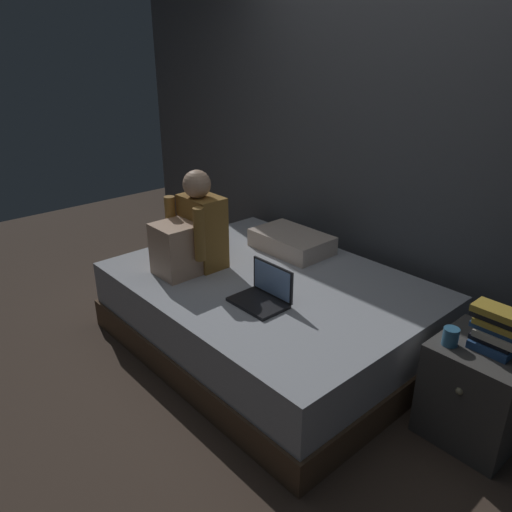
{
  "coord_description": "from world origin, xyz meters",
  "views": [
    {
      "loc": [
        1.85,
        -1.64,
        1.87
      ],
      "look_at": [
        -0.1,
        0.1,
        0.73
      ],
      "focal_mm": 34.68,
      "sensor_mm": 36.0,
      "label": 1
    }
  ],
  "objects_px": {
    "nightstand": "(477,391)",
    "person_sitting": "(192,233)",
    "laptop": "(264,293)",
    "bed": "(269,312)",
    "book_stack": "(496,329)",
    "mug": "(451,337)",
    "pillow": "(292,242)"
  },
  "relations": [
    {
      "from": "bed",
      "to": "nightstand",
      "type": "height_order",
      "value": "nightstand"
    },
    {
      "from": "person_sitting",
      "to": "mug",
      "type": "relative_size",
      "value": 7.28
    },
    {
      "from": "nightstand",
      "to": "pillow",
      "type": "relative_size",
      "value": 0.94
    },
    {
      "from": "nightstand",
      "to": "pillow",
      "type": "distance_m",
      "value": 1.59
    },
    {
      "from": "nightstand",
      "to": "laptop",
      "type": "xyz_separation_m",
      "value": [
        -1.1,
        -0.44,
        0.27
      ]
    },
    {
      "from": "person_sitting",
      "to": "laptop",
      "type": "height_order",
      "value": "person_sitting"
    },
    {
      "from": "laptop",
      "to": "pillow",
      "type": "height_order",
      "value": "laptop"
    },
    {
      "from": "bed",
      "to": "nightstand",
      "type": "distance_m",
      "value": 1.32
    },
    {
      "from": "nightstand",
      "to": "person_sitting",
      "type": "distance_m",
      "value": 1.88
    },
    {
      "from": "bed",
      "to": "pillow",
      "type": "xyz_separation_m",
      "value": [
        -0.24,
        0.45,
        0.31
      ]
    },
    {
      "from": "nightstand",
      "to": "person_sitting",
      "type": "xyz_separation_m",
      "value": [
        -1.76,
        -0.48,
        0.47
      ]
    },
    {
      "from": "bed",
      "to": "person_sitting",
      "type": "bearing_deg",
      "value": -149.95
    },
    {
      "from": "nightstand",
      "to": "person_sitting",
      "type": "height_order",
      "value": "person_sitting"
    },
    {
      "from": "bed",
      "to": "book_stack",
      "type": "bearing_deg",
      "value": 9.3
    },
    {
      "from": "nightstand",
      "to": "pillow",
      "type": "height_order",
      "value": "pillow"
    },
    {
      "from": "person_sitting",
      "to": "book_stack",
      "type": "relative_size",
      "value": 2.85
    },
    {
      "from": "laptop",
      "to": "book_stack",
      "type": "relative_size",
      "value": 1.39
    },
    {
      "from": "book_stack",
      "to": "person_sitting",
      "type": "bearing_deg",
      "value": -164.89
    },
    {
      "from": "nightstand",
      "to": "laptop",
      "type": "relative_size",
      "value": 1.64
    },
    {
      "from": "bed",
      "to": "pillow",
      "type": "height_order",
      "value": "pillow"
    },
    {
      "from": "pillow",
      "to": "book_stack",
      "type": "bearing_deg",
      "value": -8.46
    },
    {
      "from": "laptop",
      "to": "pillow",
      "type": "distance_m",
      "value": 0.81
    },
    {
      "from": "person_sitting",
      "to": "nightstand",
      "type": "bearing_deg",
      "value": 15.28
    },
    {
      "from": "bed",
      "to": "book_stack",
      "type": "distance_m",
      "value": 1.4
    },
    {
      "from": "nightstand",
      "to": "mug",
      "type": "height_order",
      "value": "mug"
    },
    {
      "from": "pillow",
      "to": "book_stack",
      "type": "height_order",
      "value": "book_stack"
    },
    {
      "from": "bed",
      "to": "laptop",
      "type": "xyz_separation_m",
      "value": [
        0.2,
        -0.23,
        0.3
      ]
    },
    {
      "from": "person_sitting",
      "to": "laptop",
      "type": "xyz_separation_m",
      "value": [
        0.65,
        0.04,
        -0.2
      ]
    },
    {
      "from": "person_sitting",
      "to": "bed",
      "type": "bearing_deg",
      "value": 30.05
    },
    {
      "from": "nightstand",
      "to": "book_stack",
      "type": "height_order",
      "value": "book_stack"
    },
    {
      "from": "book_stack",
      "to": "mug",
      "type": "distance_m",
      "value": 0.21
    },
    {
      "from": "laptop",
      "to": "mug",
      "type": "height_order",
      "value": "laptop"
    }
  ]
}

